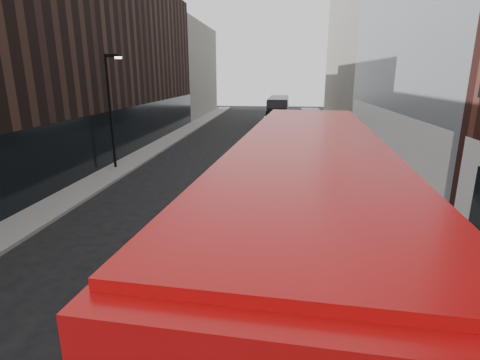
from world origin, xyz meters
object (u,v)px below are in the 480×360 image
(grey_bus, at_px, (278,110))
(car_a, at_px, (264,185))
(red_bus, at_px, (306,236))
(car_c, at_px, (305,145))
(car_b, at_px, (298,152))
(street_lamp, at_px, (111,104))

(grey_bus, distance_m, car_a, 29.00)
(red_bus, bearing_deg, car_c, 90.76)
(red_bus, distance_m, grey_bus, 39.45)
(car_a, xyz_separation_m, car_c, (2.61, 10.86, 0.11))
(car_b, bearing_deg, street_lamp, -165.01)
(car_a, bearing_deg, car_c, 76.07)
(street_lamp, height_order, car_b, street_lamp)
(car_b, height_order, car_c, car_c)
(grey_bus, bearing_deg, street_lamp, -111.39)
(street_lamp, xyz_separation_m, grey_bus, (10.23, 24.11, -2.41))
(street_lamp, xyz_separation_m, red_bus, (11.14, -15.31, -1.52))
(car_a, bearing_deg, grey_bus, 88.81)
(car_a, bearing_deg, car_b, 76.60)
(street_lamp, xyz_separation_m, car_c, (12.44, 6.00, -3.40))
(car_a, distance_m, car_b, 8.83)
(street_lamp, height_order, grey_bus, street_lamp)
(car_b, bearing_deg, car_a, -105.58)
(car_b, bearing_deg, car_c, 71.89)
(grey_bus, bearing_deg, car_c, -81.44)
(street_lamp, bearing_deg, red_bus, -53.97)
(car_a, bearing_deg, red_bus, -83.26)
(car_c, bearing_deg, car_b, -112.84)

